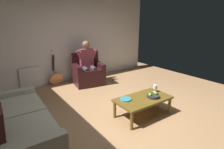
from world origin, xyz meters
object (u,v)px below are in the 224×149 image
at_px(couch, 13,130).
at_px(coffee_table, 143,100).
at_px(wine_glass_near, 155,87).
at_px(guitar, 56,77).
at_px(armchair, 88,73).
at_px(person_seated, 88,62).
at_px(fruit_bowl, 153,96).
at_px(decorative_dish, 126,99).

relative_size(couch, coffee_table, 1.70).
bearing_deg(wine_glass_near, guitar, -65.98).
relative_size(armchair, guitar, 0.92).
height_order(person_seated, couch, person_seated).
relative_size(person_seated, coffee_table, 1.14).
height_order(guitar, wine_glass_near, guitar).
xyz_separation_m(armchair, couch, (2.28, 1.90, -0.01)).
bearing_deg(wine_glass_near, fruit_bowl, 34.46).
bearing_deg(couch, person_seated, 131.27).
bearing_deg(couch, decorative_dish, 83.49).
height_order(couch, decorative_dish, couch).
distance_m(coffee_table, guitar, 2.93).
relative_size(armchair, person_seated, 0.73).
distance_m(person_seated, coffee_table, 2.33).
bearing_deg(armchair, guitar, -22.02).
distance_m(person_seated, couch, 2.98).
bearing_deg(decorative_dish, couch, -8.32).
relative_size(guitar, decorative_dish, 4.45).
relative_size(armchair, fruit_bowl, 3.76).
bearing_deg(fruit_bowl, armchair, -86.38).
bearing_deg(guitar, wine_glass_near, 114.02).
bearing_deg(fruit_bowl, person_seated, -86.25).
bearing_deg(fruit_bowl, coffee_table, -26.89).
xyz_separation_m(couch, guitar, (-1.47, -2.40, -0.09)).
height_order(wine_glass_near, fruit_bowl, wine_glass_near).
relative_size(coffee_table, fruit_bowl, 4.51).
bearing_deg(decorative_dish, armchair, -99.46).
distance_m(guitar, fruit_bowl, 3.07).
bearing_deg(armchair, coffee_table, 98.66).
bearing_deg(coffee_table, person_seated, -90.59).
distance_m(armchair, couch, 2.97).
distance_m(person_seated, guitar, 1.07).
bearing_deg(armchair, wine_glass_near, 109.56).
relative_size(coffee_table, decorative_dish, 4.94).
xyz_separation_m(armchair, person_seated, (0.00, 0.02, 0.36)).
bearing_deg(guitar, coffee_table, 105.64).
relative_size(guitar, wine_glass_near, 6.45).
distance_m(coffee_table, wine_glass_near, 0.47).
height_order(couch, fruit_bowl, couch).
height_order(person_seated, wine_glass_near, person_seated).
relative_size(armchair, wine_glass_near, 5.96).
distance_m(person_seated, fruit_bowl, 2.41).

